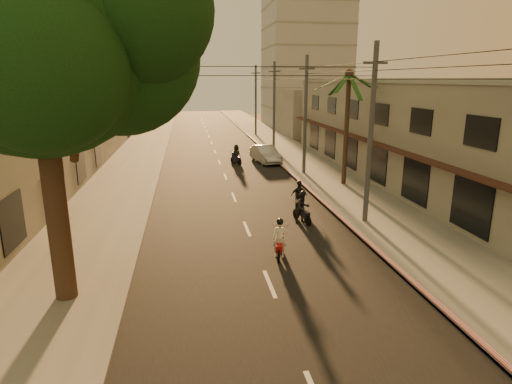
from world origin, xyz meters
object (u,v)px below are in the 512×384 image
broadleaf_tree (50,36)px  scooter_mid_a (303,208)px  parked_car (265,154)px  palm_tree (349,81)px  scooter_far_a (236,155)px  scooter_mid_b (299,196)px  scooter_red (280,240)px

broadleaf_tree → scooter_mid_a: (9.61, 6.39, -7.69)m
scooter_mid_a → parked_car: size_ratio=0.36×
palm_tree → broadleaf_tree: bearing=-136.5°
scooter_mid_a → scooter_far_a: (-1.59, 16.21, 0.02)m
scooter_mid_b → parked_car: 14.28m
broadleaf_tree → scooter_red: 10.98m
scooter_red → scooter_far_a: size_ratio=0.97×
palm_tree → scooter_red: 15.06m
scooter_mid_b → broadleaf_tree: bearing=-132.8°
palm_tree → scooter_mid_a: 11.01m
scooter_red → broadleaf_tree: bearing=-147.7°
broadleaf_tree → scooter_mid_b: broadleaf_tree is taller
broadleaf_tree → palm_tree: bearing=43.5°
broadleaf_tree → scooter_mid_b: 15.44m
parked_car → palm_tree: bearing=-76.1°
scooter_far_a → parked_car: (2.68, 0.48, -0.04)m
broadleaf_tree → scooter_far_a: bearing=70.5°
scooter_red → parked_car: (3.20, 20.85, -0.00)m
scooter_mid_b → scooter_far_a: size_ratio=0.97×
scooter_mid_b → scooter_far_a: (-2.03, 13.78, 0.05)m
broadleaf_tree → scooter_far_a: size_ratio=6.85×
broadleaf_tree → parked_car: broadleaf_tree is taller
broadleaf_tree → palm_tree: 20.18m
scooter_mid_b → scooter_far_a: bearing=104.3°
palm_tree → parked_car: 11.88m
scooter_mid_a → scooter_mid_b: (0.44, 2.43, -0.03)m
broadleaf_tree → scooter_mid_a: size_ratio=7.00×
scooter_mid_b → parked_car: (0.65, 14.26, 0.01)m
palm_tree → parked_car: bearing=113.0°
scooter_mid_b → scooter_mid_a: bearing=-94.3°
scooter_red → parked_car: 21.10m
parked_car → scooter_mid_a: bearing=-102.8°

